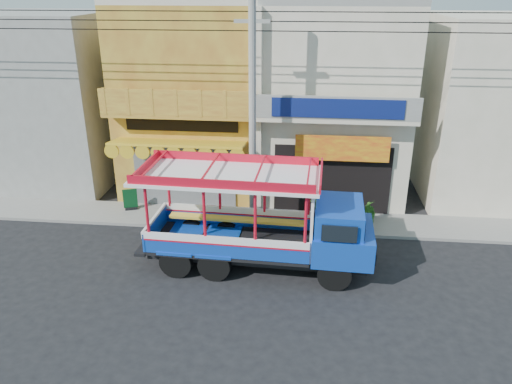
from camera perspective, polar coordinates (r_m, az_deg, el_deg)
ground at (r=16.35m, az=1.87°, el=-9.61°), size 90.00×90.00×0.00m
sidewalk at (r=19.81m, az=2.73°, el=-3.27°), size 30.00×2.00×0.12m
shophouse_left at (r=22.77m, az=-6.73°, el=10.87°), size 6.00×7.50×8.24m
shophouse_right at (r=22.26m, az=8.79°, el=10.48°), size 6.00×6.75×8.24m
party_pilaster at (r=19.32m, az=0.11°, el=8.54°), size 0.35×0.30×8.00m
filler_building_left at (r=25.31m, az=-22.58°, el=9.80°), size 6.00×6.00×7.60m
filler_building_right at (r=23.75m, az=26.04°, el=8.47°), size 6.00×6.00×7.60m
utility_pole at (r=17.57m, az=0.08°, el=10.55°), size 28.00×0.26×9.00m
songthaew_truck at (r=16.02m, az=2.05°, el=-3.40°), size 7.62×2.79×3.51m
green_sign at (r=21.11m, az=-14.15°, el=-0.98°), size 0.57×0.41×0.88m
potted_plant_a at (r=19.82m, az=7.32°, el=-1.61°), size 1.21×1.18×1.02m
potted_plant_b at (r=19.22m, az=12.65°, el=-2.97°), size 0.58×0.63×0.93m
potted_plant_c at (r=19.87m, az=12.82°, el=-2.13°), size 0.69×0.69×0.91m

